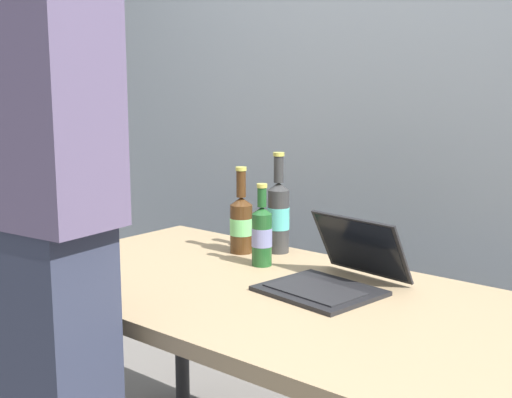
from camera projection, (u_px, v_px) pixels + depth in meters
desk at (264, 311)px, 1.92m from camera, size 1.56×0.84×0.70m
laptop at (334, 274)px, 1.90m from camera, size 0.34×0.39×0.19m
beer_bottle_green at (262, 234)px, 2.13m from camera, size 0.06×0.06×0.26m
beer_bottle_brown at (241, 222)px, 2.28m from camera, size 0.08×0.08×0.29m
beer_bottle_amber at (278, 215)px, 2.28m from camera, size 0.07×0.07×0.34m
person_figure at (30, 241)px, 1.55m from camera, size 0.46×0.32×1.79m
back_wall at (415, 74)px, 2.45m from camera, size 6.00×0.10×2.60m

